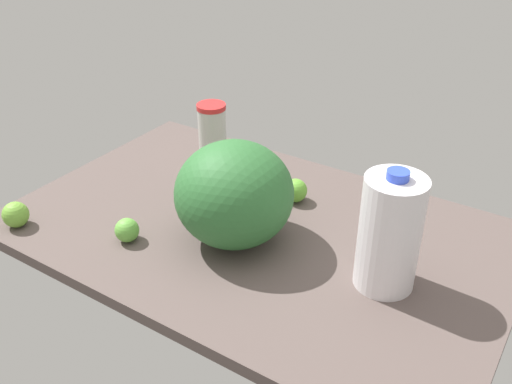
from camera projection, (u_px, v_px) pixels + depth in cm
name	position (u px, v px, depth cm)	size (l,w,h in cm)	color
countertop	(256.00, 232.00, 139.99)	(120.00, 76.00, 3.00)	#574946
milk_jug	(390.00, 233.00, 114.82)	(12.67, 12.67, 26.98)	white
watermelon	(234.00, 194.00, 128.96)	(27.25, 27.25, 24.45)	#2E6A32
tumbler_cup	(212.00, 133.00, 165.09)	(8.36, 8.36, 17.81)	beige
lime_by_jug	(16.00, 215.00, 138.25)	(6.37, 6.37, 6.37)	#6DA937
lime_far_back	(127.00, 230.00, 133.08)	(5.73, 5.73, 5.73)	#62AD40
lime_beside_bowl	(295.00, 190.00, 148.32)	(6.22, 6.22, 6.22)	#64B035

